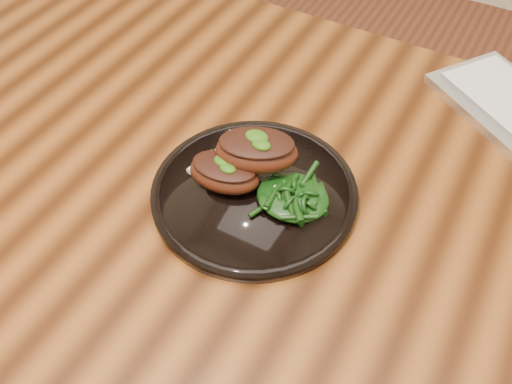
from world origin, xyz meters
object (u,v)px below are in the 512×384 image
(desk, at_px, (302,240))
(plate, at_px, (254,193))
(lamb_chop_front, at_px, (224,172))
(greens_heap, at_px, (293,194))

(desk, relative_size, plate, 6.11)
(plate, bearing_deg, lamb_chop_front, -166.36)
(desk, xyz_separation_m, greens_heap, (-0.01, -0.02, 0.11))
(desk, bearing_deg, greens_heap, -114.62)
(desk, relative_size, lamb_chop_front, 15.95)
(lamb_chop_front, distance_m, greens_heap, 0.09)
(desk, height_order, plate, plate)
(plate, relative_size, lamb_chop_front, 2.61)
(plate, xyz_separation_m, greens_heap, (0.05, 0.00, 0.02))
(desk, xyz_separation_m, lamb_chop_front, (-0.10, -0.04, 0.12))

